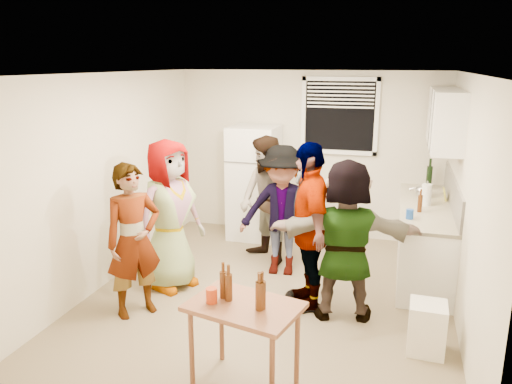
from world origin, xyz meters
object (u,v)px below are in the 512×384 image
(guest_back_right, at_px, (281,272))
(guest_orange, at_px, (342,315))
(refrigerator, at_px, (254,182))
(red_cup, at_px, (212,302))
(beer_bottle_table, at_px, (229,300))
(trash_bin, at_px, (427,327))
(guest_grey, at_px, (173,285))
(guest_black, at_px, (306,304))
(beer_bottle_counter, at_px, (419,212))
(kettle, at_px, (422,197))
(guest_stripe, at_px, (138,312))
(blue_cup, at_px, (409,219))
(wine_bottle, at_px, (428,188))
(guest_back_left, at_px, (266,262))

(guest_back_right, height_order, guest_orange, guest_back_right)
(refrigerator, xyz_separation_m, red_cup, (0.70, -3.61, -0.11))
(beer_bottle_table, bearing_deg, trash_bin, 29.69)
(guest_grey, bearing_deg, guest_black, -66.35)
(beer_bottle_counter, distance_m, guest_black, 1.74)
(kettle, bearing_deg, guest_orange, -93.77)
(refrigerator, relative_size, guest_black, 0.93)
(guest_stripe, xyz_separation_m, guest_orange, (2.12, 0.55, 0.00))
(guest_back_right, distance_m, guest_black, 0.92)
(blue_cup, height_order, guest_grey, blue_cup)
(beer_bottle_counter, bearing_deg, wine_bottle, 83.11)
(refrigerator, relative_size, wine_bottle, 5.47)
(blue_cup, height_order, red_cup, blue_cup)
(guest_grey, bearing_deg, refrigerator, 12.29)
(wine_bottle, height_order, guest_back_left, wine_bottle)
(wine_bottle, height_order, guest_back_right, wine_bottle)
(beer_bottle_table, bearing_deg, guest_back_left, 98.24)
(kettle, xyz_separation_m, guest_grey, (-2.84, -1.62, -0.90))
(guest_grey, relative_size, guest_black, 0.97)
(beer_bottle_table, height_order, guest_back_right, beer_bottle_table)
(kettle, bearing_deg, beer_bottle_counter, -73.91)
(beer_bottle_counter, distance_m, guest_back_left, 2.10)
(wine_bottle, relative_size, beer_bottle_counter, 1.51)
(blue_cup, bearing_deg, wine_bottle, 80.33)
(guest_grey, bearing_deg, wine_bottle, -28.98)
(refrigerator, height_order, wine_bottle, refrigerator)
(trash_bin, height_order, guest_orange, trash_bin)
(guest_stripe, relative_size, guest_back_left, 0.96)
(refrigerator, height_order, beer_bottle_counter, refrigerator)
(guest_grey, relative_size, guest_back_right, 1.08)
(kettle, bearing_deg, guest_black, -105.90)
(refrigerator, bearing_deg, guest_back_right, -59.73)
(blue_cup, height_order, guest_black, blue_cup)
(trash_bin, xyz_separation_m, beer_bottle_table, (-1.60, -0.91, 0.49))
(trash_bin, distance_m, guest_grey, 2.95)
(red_cup, distance_m, guest_black, 1.82)
(trash_bin, relative_size, guest_grey, 0.27)
(blue_cup, xyz_separation_m, guest_back_left, (-1.78, 0.43, -0.90))
(beer_bottle_table, relative_size, guest_orange, 0.13)
(guest_grey, relative_size, guest_orange, 1.04)
(guest_back_right, height_order, guest_black, guest_back_right)
(kettle, bearing_deg, guest_stripe, -121.21)
(guest_back_right, bearing_deg, refrigerator, 115.59)
(guest_back_left, bearing_deg, guest_black, -13.83)
(refrigerator, bearing_deg, blue_cup, -31.84)
(guest_stripe, distance_m, guest_orange, 2.19)
(guest_orange, bearing_deg, kettle, -124.62)
(guest_back_left, bearing_deg, guest_orange, -4.80)
(guest_back_right, bearing_deg, guest_grey, -151.92)
(wine_bottle, height_order, guest_black, wine_bottle)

